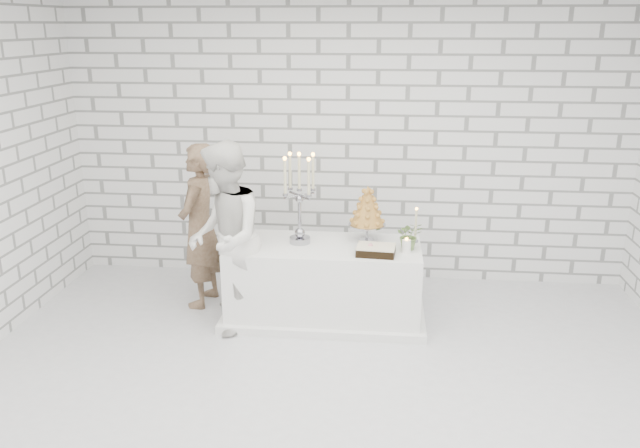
{
  "coord_description": "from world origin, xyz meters",
  "views": [
    {
      "loc": [
        0.38,
        -4.19,
        2.72
      ],
      "look_at": [
        -0.15,
        1.06,
        1.05
      ],
      "focal_mm": 35.48,
      "sensor_mm": 36.0,
      "label": 1
    }
  ],
  "objects_px": {
    "candelabra": "(299,198)",
    "groom": "(200,226)",
    "cake_table": "(324,282)",
    "bride": "(225,239)",
    "croquembouche": "(367,214)"
  },
  "relations": [
    {
      "from": "cake_table",
      "to": "bride",
      "type": "height_order",
      "value": "bride"
    },
    {
      "from": "bride",
      "to": "candelabra",
      "type": "xyz_separation_m",
      "value": [
        0.64,
        0.33,
        0.3
      ]
    },
    {
      "from": "groom",
      "to": "bride",
      "type": "bearing_deg",
      "value": 43.88
    },
    {
      "from": "groom",
      "to": "bride",
      "type": "distance_m",
      "value": 0.64
    },
    {
      "from": "bride",
      "to": "candelabra",
      "type": "distance_m",
      "value": 0.78
    },
    {
      "from": "cake_table",
      "to": "candelabra",
      "type": "bearing_deg",
      "value": 170.48
    },
    {
      "from": "bride",
      "to": "candelabra",
      "type": "height_order",
      "value": "bride"
    },
    {
      "from": "cake_table",
      "to": "croquembouche",
      "type": "relative_size",
      "value": 3.3
    },
    {
      "from": "cake_table",
      "to": "groom",
      "type": "distance_m",
      "value": 1.35
    },
    {
      "from": "cake_table",
      "to": "groom",
      "type": "height_order",
      "value": "groom"
    },
    {
      "from": "bride",
      "to": "croquembouche",
      "type": "relative_size",
      "value": 3.23
    },
    {
      "from": "candelabra",
      "to": "groom",
      "type": "bearing_deg",
      "value": 169.38
    },
    {
      "from": "cake_table",
      "to": "croquembouche",
      "type": "xyz_separation_m",
      "value": [
        0.39,
        0.15,
        0.65
      ]
    },
    {
      "from": "bride",
      "to": "candelabra",
      "type": "bearing_deg",
      "value": 104.13
    },
    {
      "from": "cake_table",
      "to": "candelabra",
      "type": "relative_size",
      "value": 2.07
    }
  ]
}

